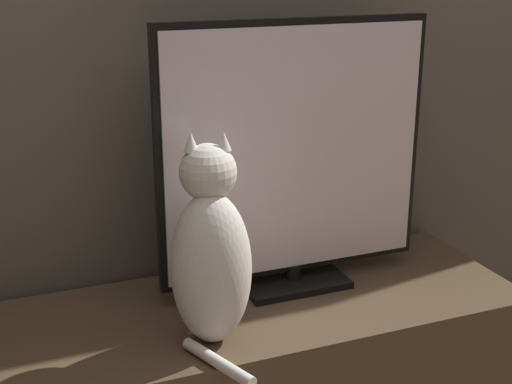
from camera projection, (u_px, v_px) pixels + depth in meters
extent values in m
cube|color=brown|center=(257.00, 374.00, 1.99)|extent=(1.45, 0.53, 0.45)
cube|color=black|center=(293.00, 281.00, 2.03)|extent=(0.30, 0.18, 0.02)
cylinder|color=black|center=(293.00, 271.00, 2.02)|extent=(0.04, 0.04, 0.04)
cube|color=black|center=(294.00, 151.00, 1.91)|extent=(0.77, 0.02, 0.70)
cube|color=silver|center=(296.00, 152.00, 1.90)|extent=(0.73, 0.01, 0.66)
ellipsoid|color=silver|center=(211.00, 269.00, 1.68)|extent=(0.23, 0.21, 0.38)
ellipsoid|color=black|center=(209.00, 265.00, 1.74)|extent=(0.12, 0.08, 0.21)
sphere|color=silver|center=(208.00, 172.00, 1.64)|extent=(0.16, 0.16, 0.14)
cone|color=silver|center=(191.00, 142.00, 1.61)|extent=(0.04, 0.04, 0.04)
cone|color=silver|center=(224.00, 141.00, 1.62)|extent=(0.04, 0.04, 0.04)
cylinder|color=silver|center=(218.00, 362.00, 1.62)|extent=(0.11, 0.22, 0.03)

